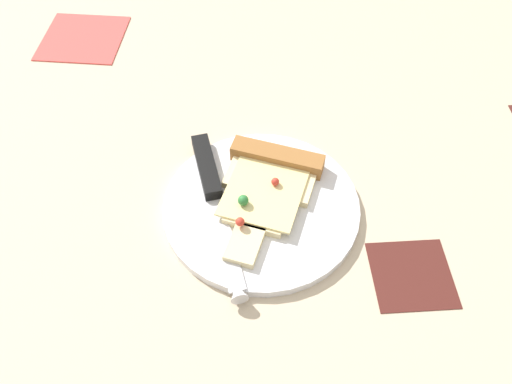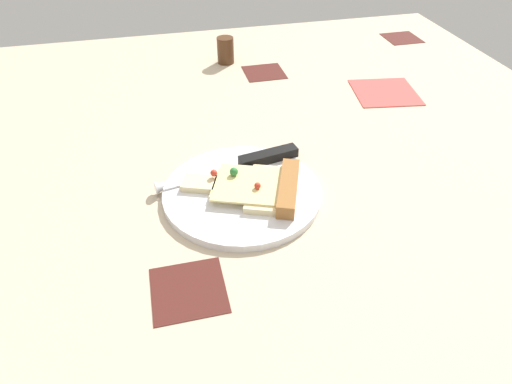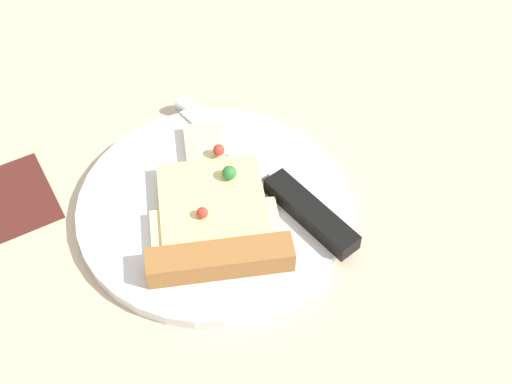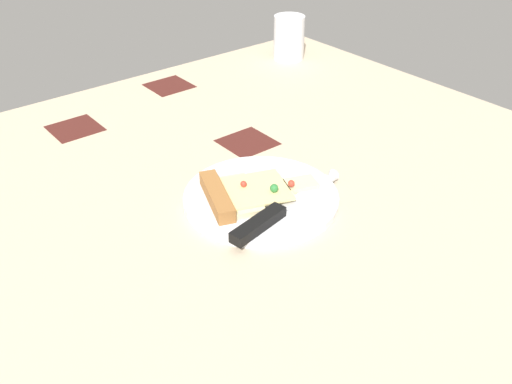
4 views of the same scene
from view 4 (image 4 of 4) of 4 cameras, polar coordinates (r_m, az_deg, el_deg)
name	(u,v)px [view 4 (image 4 of 4)]	position (r cm, az deg, el deg)	size (l,w,h in cm)	color
ground_plane	(268,245)	(80.57, 1.28, -5.43)	(132.23, 132.23, 3.00)	#C6B293
plate	(261,197)	(86.75, 0.50, -0.56)	(24.13, 24.13, 1.17)	silver
pizza_slice	(245,193)	(85.32, -1.13, -0.10)	(14.31, 19.04, 2.60)	beige
knife	(279,211)	(81.71, 2.32, -1.96)	(6.38, 23.99, 2.45)	silver
drinking_glass	(289,38)	(143.01, 3.38, 15.46)	(7.57, 7.57, 10.64)	white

